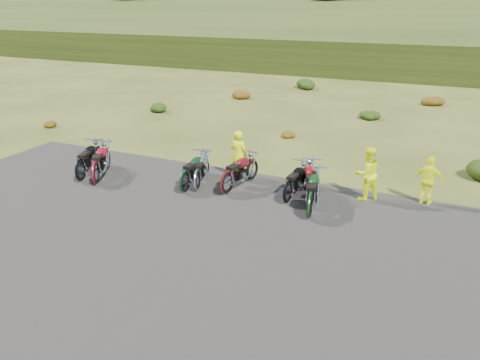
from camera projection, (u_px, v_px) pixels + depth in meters
The scene contains 22 objects.
ground at pixel (200, 214), 14.32m from camera, with size 300.00×300.00×0.00m, color #374316.
gravel_pad at pixel (164, 243), 12.62m from camera, with size 20.00×12.00×0.04m, color black.
hill_slope at pixel (400, 53), 56.74m from camera, with size 300.00×46.00×3.00m, color #283C14, non-canonical shape.
hill_plateau at pixel (432, 27), 107.64m from camera, with size 300.00×90.00×9.17m, color #283C14.
shrub_0 at pixel (52, 123), 23.97m from camera, with size 0.77×0.77×0.45m, color brown.
shrub_1 at pixel (157, 106), 27.31m from camera, with size 1.03×1.03×0.61m, color black.
shrub_2 at pixel (240, 93), 30.66m from camera, with size 1.30×1.30×0.77m, color brown.
shrub_3 at pixel (306, 83), 34.01m from camera, with size 1.56×1.56×0.92m, color black.
shrub_4 at pixel (287, 133), 22.20m from camera, with size 0.77×0.77×0.45m, color brown.
shrub_5 at pixel (369, 114), 25.54m from camera, with size 1.03×1.03×0.61m, color black.
shrub_6 at pixel (432, 99), 28.89m from camera, with size 1.30×1.30×0.77m, color brown.
motorcycle_0 at pixel (82, 181), 16.92m from camera, with size 2.31×0.77×1.21m, color black, non-canonical shape.
motorcycle_1 at pixel (97, 184), 16.66m from camera, with size 2.33×0.78×1.22m, color maroon, non-canonical shape.
motorcycle_2 at pixel (186, 193), 15.92m from camera, with size 2.20×0.73×1.15m, color black, non-canonical shape.
motorcycle_3 at pixel (197, 190), 16.12m from camera, with size 2.10×0.70×1.10m, color #B1B2B6, non-canonical shape.
motorcycle_4 at pixel (227, 194), 15.80m from camera, with size 2.30×0.77×1.20m, color #560E13, non-canonical shape.
motorcycle_5 at pixel (288, 203), 15.10m from camera, with size 2.11×0.70×1.10m, color black, non-canonical shape.
motorcycle_6 at pixel (310, 207), 14.83m from camera, with size 2.30×0.77×1.21m, color #9A0B0C, non-canonical shape.
motorcycle_7 at pixel (309, 218), 14.07m from camera, with size 2.31×0.77×1.21m, color #0E3413, non-canonical shape.
person_middle at pixel (238, 156), 16.69m from camera, with size 0.67×0.44×1.84m, color #E1F10C.
person_right_a at pixel (367, 174), 15.04m from camera, with size 0.87×0.68×1.79m, color #E1F10C.
person_right_b at pixel (429, 181), 14.75m from camera, with size 0.93×0.39×1.58m, color #E1F10C.
Camera 1 is at (6.50, -11.29, 6.17)m, focal length 35.00 mm.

